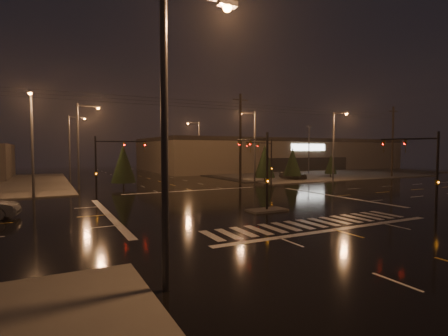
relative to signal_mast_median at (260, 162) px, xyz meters
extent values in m
plane|color=black|center=(0.00, 3.07, -3.75)|extent=(140.00, 140.00, 0.00)
cube|color=#4D4A44|center=(30.00, 33.07, -3.69)|extent=(36.00, 36.00, 0.12)
cube|color=#4D4A44|center=(0.00, -0.93, -3.68)|extent=(3.00, 1.60, 0.15)
cube|color=beige|center=(0.00, -5.93, -3.75)|extent=(15.00, 2.60, 0.01)
cube|color=beige|center=(0.00, -7.93, -3.75)|extent=(16.00, 0.50, 0.01)
cube|color=beige|center=(0.00, 14.07, -3.75)|extent=(16.00, 0.50, 0.01)
cube|color=black|center=(35.00, 31.07, -3.71)|extent=(50.00, 24.00, 0.08)
cube|color=#6E634E|center=(35.00, 49.07, -0.25)|extent=(60.00, 28.00, 7.00)
cube|color=black|center=(35.00, 49.07, 3.05)|extent=(60.20, 28.20, 0.80)
cube|color=white|center=(35.00, 34.97, 1.45)|extent=(9.00, 0.20, 1.40)
cube|color=black|center=(35.00, 35.02, -2.15)|extent=(22.00, 0.15, 2.80)
cylinder|color=black|center=(0.00, -0.93, -0.75)|extent=(0.18, 0.18, 6.00)
cylinder|color=black|center=(0.00, 1.32, 1.75)|extent=(0.12, 4.50, 0.12)
imported|color=#594707|center=(0.00, 3.35, 1.70)|extent=(0.16, 0.20, 1.00)
cube|color=#594707|center=(0.00, -0.93, -1.45)|extent=(0.25, 0.18, 0.35)
cylinder|color=black|center=(10.50, 13.57, -0.75)|extent=(0.18, 0.18, 6.00)
cylinder|color=black|center=(8.15, 12.72, 1.75)|extent=(4.74, 1.82, 0.12)
imported|color=#594707|center=(6.04, 11.95, 1.70)|extent=(0.24, 0.22, 1.00)
cube|color=#594707|center=(10.50, 13.57, -1.45)|extent=(0.25, 0.18, 0.35)
cylinder|color=black|center=(-10.50, 13.57, -0.75)|extent=(0.18, 0.18, 6.00)
cylinder|color=black|center=(-8.15, 12.72, 1.75)|extent=(4.74, 1.82, 0.12)
imported|color=#594707|center=(-6.04, 11.95, 1.70)|extent=(0.24, 0.22, 1.00)
cube|color=#594707|center=(-10.50, 13.57, -1.45)|extent=(0.25, 0.18, 0.35)
cylinder|color=black|center=(10.50, -7.43, -0.75)|extent=(0.18, 0.18, 6.00)
cylinder|color=black|center=(9.82, -5.55, 1.75)|extent=(1.48, 3.80, 0.12)
imported|color=#594707|center=(9.20, -3.86, 1.70)|extent=(0.22, 0.24, 1.00)
cube|color=#594707|center=(10.50, -7.43, -1.45)|extent=(0.25, 0.18, 0.35)
cylinder|color=#38383A|center=(-11.50, -11.93, 1.25)|extent=(0.24, 0.24, 10.00)
cube|color=#38383A|center=(-9.20, -11.93, 6.00)|extent=(0.70, 0.30, 0.18)
sphere|color=orange|center=(-9.20, -11.93, 5.87)|extent=(0.32, 0.32, 0.32)
cylinder|color=#38383A|center=(-11.50, 21.07, 1.25)|extent=(0.24, 0.24, 10.00)
cylinder|color=#38383A|center=(-10.30, 21.07, 6.05)|extent=(2.40, 0.14, 0.14)
cube|color=#38383A|center=(-9.20, 21.07, 6.00)|extent=(0.70, 0.30, 0.18)
sphere|color=orange|center=(-9.20, 21.07, 5.87)|extent=(0.32, 0.32, 0.32)
cylinder|color=#38383A|center=(-11.50, 37.07, 1.25)|extent=(0.24, 0.24, 10.00)
cylinder|color=#38383A|center=(-10.30, 37.07, 6.05)|extent=(2.40, 0.14, 0.14)
cube|color=#38383A|center=(-9.20, 37.07, 6.00)|extent=(0.70, 0.30, 0.18)
sphere|color=orange|center=(-9.20, 37.07, 5.87)|extent=(0.32, 0.32, 0.32)
cylinder|color=#38383A|center=(11.50, 19.07, 1.25)|extent=(0.24, 0.24, 10.00)
cylinder|color=#38383A|center=(10.30, 19.07, 6.05)|extent=(2.40, 0.14, 0.14)
cube|color=#38383A|center=(9.20, 19.07, 6.00)|extent=(0.70, 0.30, 0.18)
sphere|color=orange|center=(9.20, 19.07, 5.87)|extent=(0.32, 0.32, 0.32)
cylinder|color=#38383A|center=(11.50, 39.07, 1.25)|extent=(0.24, 0.24, 10.00)
cylinder|color=#38383A|center=(10.30, 39.07, 6.05)|extent=(2.40, 0.14, 0.14)
cube|color=#38383A|center=(9.20, 39.07, 6.00)|extent=(0.70, 0.30, 0.18)
sphere|color=orange|center=(9.20, 39.07, 5.87)|extent=(0.32, 0.32, 0.32)
cylinder|color=#38383A|center=(-16.00, 14.57, 1.25)|extent=(0.24, 0.24, 10.00)
cylinder|color=#38383A|center=(-16.00, 13.37, 6.05)|extent=(0.14, 2.40, 0.14)
cube|color=#38383A|center=(-16.00, 12.27, 6.00)|extent=(0.30, 0.70, 0.18)
sphere|color=orange|center=(-16.00, 12.27, 5.87)|extent=(0.32, 0.32, 0.32)
cylinder|color=#38383A|center=(22.00, 14.57, 1.25)|extent=(0.24, 0.24, 10.00)
cylinder|color=#38383A|center=(22.00, 13.37, 6.05)|extent=(0.14, 2.40, 0.14)
cube|color=#38383A|center=(22.00, 12.27, 6.00)|extent=(0.30, 0.70, 0.18)
sphere|color=orange|center=(22.00, 12.27, 5.87)|extent=(0.32, 0.32, 0.32)
cylinder|color=black|center=(8.00, 17.07, 2.25)|extent=(0.32, 0.32, 12.00)
cube|color=black|center=(8.00, 17.07, 7.45)|extent=(2.20, 0.12, 0.12)
cylinder|color=black|center=(38.00, 17.07, 2.25)|extent=(0.32, 0.32, 12.00)
cube|color=black|center=(38.00, 17.07, 7.45)|extent=(2.20, 0.12, 0.12)
cylinder|color=black|center=(13.10, 18.95, -3.40)|extent=(0.18, 0.18, 0.70)
cone|color=black|center=(13.10, 18.95, -0.71)|extent=(2.99, 2.99, 4.68)
cylinder|color=black|center=(18.63, 19.61, -3.40)|extent=(0.18, 0.18, 0.70)
cone|color=black|center=(18.63, 19.61, -0.90)|extent=(2.75, 2.75, 4.30)
cylinder|color=black|center=(27.25, 20.44, -3.40)|extent=(0.18, 0.18, 0.70)
cone|color=black|center=(27.25, 20.44, -1.48)|extent=(2.01, 2.01, 3.14)
cylinder|color=black|center=(-6.54, 20.19, -3.40)|extent=(0.18, 0.18, 0.70)
cone|color=black|center=(-6.54, 20.19, -0.73)|extent=(2.97, 2.97, 4.65)
imported|color=black|center=(19.63, 20.79, -2.91)|extent=(2.24, 5.06, 1.69)
camera|label=1|loc=(-14.97, -22.91, 0.92)|focal=28.00mm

